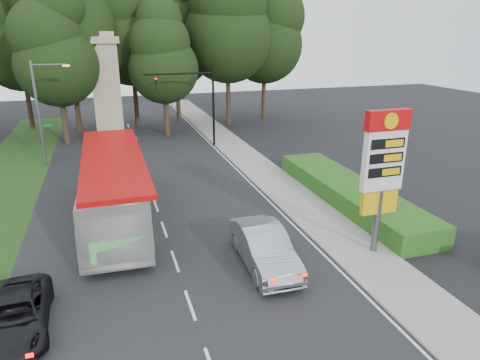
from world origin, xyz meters
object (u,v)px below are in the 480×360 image
object	(u,v)px
transit_bus	(115,188)
suv_charcoal	(16,315)
traffic_signal_mast	(199,96)
streetlight_signs	(41,109)
monument	(106,86)
gas_station_pylon	(383,163)
sedan_silver	(264,248)

from	to	relation	value
transit_bus	suv_charcoal	xyz separation A→B (m)	(-3.81, -8.89, -1.19)
traffic_signal_mast	streetlight_signs	distance (m)	12.83
monument	streetlight_signs	bearing A→B (deg)	-121.97
transit_bus	monument	bearing A→B (deg)	91.47
monument	transit_bus	bearing A→B (deg)	-90.73
suv_charcoal	streetlight_signs	bearing A→B (deg)	90.48
gas_station_pylon	sedan_silver	world-z (taller)	gas_station_pylon
gas_station_pylon	suv_charcoal	world-z (taller)	gas_station_pylon
sedan_silver	suv_charcoal	xyz separation A→B (m)	(-9.85, -1.57, -0.24)
monument	suv_charcoal	bearing A→B (deg)	-97.95
gas_station_pylon	monument	distance (m)	30.17
traffic_signal_mast	gas_station_pylon	bearing A→B (deg)	-80.91
gas_station_pylon	monument	bearing A→B (deg)	111.80
suv_charcoal	monument	bearing A→B (deg)	80.03
monument	sedan_silver	xyz separation A→B (m)	(5.78, -27.53, -4.22)
suv_charcoal	traffic_signal_mast	bearing A→B (deg)	61.03
sedan_silver	suv_charcoal	world-z (taller)	sedan_silver
traffic_signal_mast	suv_charcoal	xyz separation A→B (m)	(-11.75, -23.10, -4.02)
sedan_silver	suv_charcoal	distance (m)	9.98
gas_station_pylon	suv_charcoal	size ratio (longest dim) A/B	1.46
monument	gas_station_pylon	bearing A→B (deg)	-68.20
gas_station_pylon	sedan_silver	bearing A→B (deg)	175.00
traffic_signal_mast	monument	distance (m)	9.76
gas_station_pylon	sedan_silver	size ratio (longest dim) A/B	1.27
gas_station_pylon	transit_bus	bearing A→B (deg)	145.76
sedan_silver	suv_charcoal	size ratio (longest dim) A/B	1.15
traffic_signal_mast	suv_charcoal	bearing A→B (deg)	-116.95
streetlight_signs	transit_bus	distance (m)	13.36
transit_bus	streetlight_signs	bearing A→B (deg)	113.36
streetlight_signs	sedan_silver	bearing A→B (deg)	-61.14
streetlight_signs	gas_station_pylon	bearing A→B (deg)	-51.04
traffic_signal_mast	monument	bearing A→B (deg)	142.00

